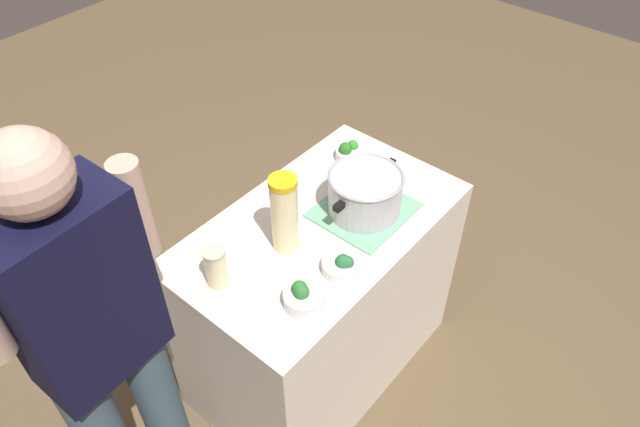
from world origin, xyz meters
name	(u,v)px	position (x,y,z in m)	size (l,w,h in m)	color
ground_plane	(320,360)	(0.00, 0.00, 0.00)	(8.00, 8.00, 0.00)	brown
counter_slab	(320,301)	(0.00, 0.00, 0.43)	(1.07, 0.62, 0.87)	beige
dish_cloth	(364,210)	(-0.15, 0.08, 0.87)	(0.33, 0.30, 0.01)	#6FAC87
cooking_pot	(365,192)	(-0.15, 0.08, 0.96)	(0.34, 0.27, 0.16)	#B7B7BC
lemonade_pitcher	(284,214)	(0.15, -0.02, 1.01)	(0.09, 0.09, 0.29)	beige
mason_jar	(216,267)	(0.41, -0.08, 0.94)	(0.07, 0.07, 0.15)	beige
broccoli_bowl_front	(351,152)	(-0.37, -0.15, 0.89)	(0.13, 0.13, 0.08)	silver
broccoli_bowl_center	(342,265)	(0.12, 0.20, 0.89)	(0.13, 0.13, 0.07)	silver
broccoli_bowl_back	(303,297)	(0.30, 0.19, 0.90)	(0.13, 0.13, 0.08)	silver
person_cook	(103,351)	(0.82, -0.10, 0.92)	(0.50, 0.21, 1.66)	#394E5D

